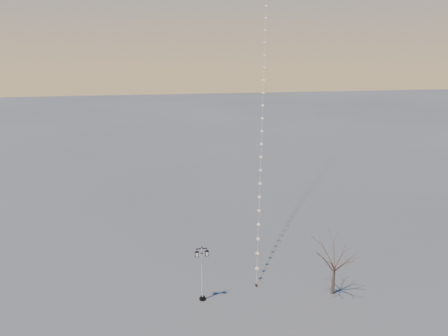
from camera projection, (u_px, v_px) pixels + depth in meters
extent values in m
plane|color=#494A4A|center=(248.00, 303.00, 31.13)|extent=(300.00, 300.00, 0.00)
cylinder|color=black|center=(203.00, 299.00, 31.54)|extent=(0.50, 0.50, 0.14)
cylinder|color=black|center=(203.00, 297.00, 31.50)|extent=(0.36, 0.36, 0.12)
cylinder|color=silver|center=(202.00, 272.00, 30.90)|extent=(0.12, 0.12, 4.18)
cylinder|color=black|center=(202.00, 253.00, 30.45)|extent=(0.18, 0.18, 0.05)
cube|color=black|center=(202.00, 249.00, 30.35)|extent=(0.85, 0.07, 0.05)
sphere|color=black|center=(202.00, 247.00, 30.32)|extent=(0.12, 0.12, 0.12)
pyramid|color=black|center=(197.00, 251.00, 30.32)|extent=(0.39, 0.39, 0.12)
cube|color=beige|center=(197.00, 254.00, 30.40)|extent=(0.23, 0.23, 0.30)
cube|color=black|center=(197.00, 256.00, 30.45)|extent=(0.27, 0.27, 0.04)
pyramid|color=black|center=(207.00, 250.00, 30.46)|extent=(0.39, 0.39, 0.12)
cube|color=beige|center=(207.00, 253.00, 30.54)|extent=(0.23, 0.23, 0.30)
cube|color=black|center=(207.00, 255.00, 30.58)|extent=(0.27, 0.27, 0.04)
cone|color=brown|center=(333.00, 280.00, 32.01)|extent=(0.29, 0.29, 2.42)
cylinder|color=#331E18|center=(256.00, 285.00, 33.32)|extent=(0.19, 0.19, 0.19)
cylinder|color=black|center=(256.00, 285.00, 33.31)|extent=(0.03, 0.03, 0.24)
cone|color=orange|center=(265.00, 40.00, 42.82)|extent=(0.08, 0.08, 0.27)
cylinder|color=white|center=(256.00, 280.00, 33.18)|extent=(0.02, 0.02, 0.78)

